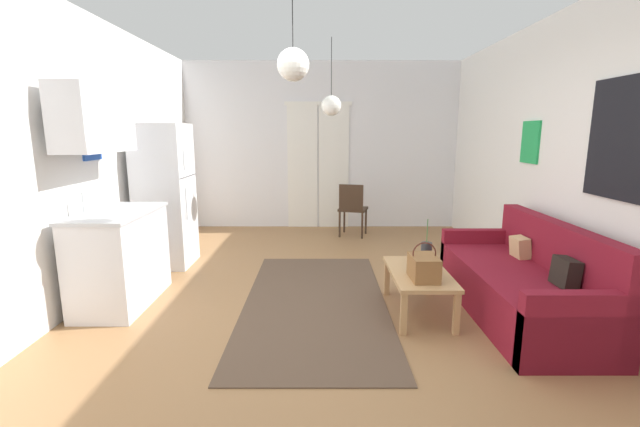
{
  "coord_description": "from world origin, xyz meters",
  "views": [
    {
      "loc": [
        -0.03,
        -3.45,
        1.64
      ],
      "look_at": [
        -0.02,
        1.27,
        0.72
      ],
      "focal_mm": 23.58,
      "sensor_mm": 36.0,
      "label": 1
    }
  ],
  "objects_px": {
    "couch": "(525,286)",
    "coffee_table": "(419,277)",
    "bamboo_vase": "(426,256)",
    "refrigerator": "(165,196)",
    "pendant_lamp_far": "(331,106)",
    "accent_chair": "(352,207)",
    "handbag": "(424,267)",
    "pendant_lamp_near": "(293,65)"
  },
  "relations": [
    {
      "from": "coffee_table",
      "to": "handbag",
      "type": "distance_m",
      "value": 0.26
    },
    {
      "from": "couch",
      "to": "coffee_table",
      "type": "xyz_separation_m",
      "value": [
        -0.95,
        0.06,
        0.07
      ]
    },
    {
      "from": "couch",
      "to": "handbag",
      "type": "xyz_separation_m",
      "value": [
        -0.97,
        -0.15,
        0.23
      ]
    },
    {
      "from": "bamboo_vase",
      "to": "coffee_table",
      "type": "bearing_deg",
      "value": -142.85
    },
    {
      "from": "couch",
      "to": "accent_chair",
      "type": "distance_m",
      "value": 3.24
    },
    {
      "from": "bamboo_vase",
      "to": "refrigerator",
      "type": "bearing_deg",
      "value": 154.03
    },
    {
      "from": "accent_chair",
      "to": "pendant_lamp_far",
      "type": "bearing_deg",
      "value": 85.85
    },
    {
      "from": "couch",
      "to": "refrigerator",
      "type": "relative_size",
      "value": 1.13
    },
    {
      "from": "pendant_lamp_far",
      "to": "accent_chair",
      "type": "bearing_deg",
      "value": 70.03
    },
    {
      "from": "bamboo_vase",
      "to": "handbag",
      "type": "xyz_separation_m",
      "value": [
        -0.08,
        -0.26,
        -0.02
      ]
    },
    {
      "from": "refrigerator",
      "to": "accent_chair",
      "type": "relative_size",
      "value": 2.06
    },
    {
      "from": "accent_chair",
      "to": "refrigerator",
      "type": "bearing_deg",
      "value": 46.37
    },
    {
      "from": "couch",
      "to": "refrigerator",
      "type": "height_order",
      "value": "refrigerator"
    },
    {
      "from": "bamboo_vase",
      "to": "accent_chair",
      "type": "distance_m",
      "value": 2.87
    },
    {
      "from": "handbag",
      "to": "pendant_lamp_near",
      "type": "bearing_deg",
      "value": 170.63
    },
    {
      "from": "couch",
      "to": "bamboo_vase",
      "type": "bearing_deg",
      "value": 172.8
    },
    {
      "from": "coffee_table",
      "to": "pendant_lamp_near",
      "type": "distance_m",
      "value": 2.16
    },
    {
      "from": "couch",
      "to": "coffee_table",
      "type": "distance_m",
      "value": 0.96
    },
    {
      "from": "couch",
      "to": "pendant_lamp_near",
      "type": "distance_m",
      "value": 2.82
    },
    {
      "from": "handbag",
      "to": "accent_chair",
      "type": "bearing_deg",
      "value": 96.96
    },
    {
      "from": "couch",
      "to": "handbag",
      "type": "height_order",
      "value": "couch"
    },
    {
      "from": "coffee_table",
      "to": "refrigerator",
      "type": "relative_size",
      "value": 0.55
    },
    {
      "from": "bamboo_vase",
      "to": "pendant_lamp_near",
      "type": "relative_size",
      "value": 0.63
    },
    {
      "from": "coffee_table",
      "to": "pendant_lamp_far",
      "type": "relative_size",
      "value": 1.0
    },
    {
      "from": "couch",
      "to": "pendant_lamp_near",
      "type": "bearing_deg",
      "value": 179.04
    },
    {
      "from": "bamboo_vase",
      "to": "handbag",
      "type": "relative_size",
      "value": 1.44
    },
    {
      "from": "couch",
      "to": "pendant_lamp_far",
      "type": "distance_m",
      "value": 3.09
    },
    {
      "from": "couch",
      "to": "coffee_table",
      "type": "height_order",
      "value": "couch"
    },
    {
      "from": "coffee_table",
      "to": "handbag",
      "type": "height_order",
      "value": "handbag"
    },
    {
      "from": "couch",
      "to": "pendant_lamp_near",
      "type": "xyz_separation_m",
      "value": [
        -2.08,
        0.03,
        1.91
      ]
    },
    {
      "from": "handbag",
      "to": "bamboo_vase",
      "type": "bearing_deg",
      "value": 72.18
    },
    {
      "from": "coffee_table",
      "to": "pendant_lamp_far",
      "type": "bearing_deg",
      "value": 112.03
    },
    {
      "from": "refrigerator",
      "to": "pendant_lamp_far",
      "type": "relative_size",
      "value": 1.82
    },
    {
      "from": "couch",
      "to": "pendant_lamp_far",
      "type": "bearing_deg",
      "value": 131.59
    },
    {
      "from": "pendant_lamp_near",
      "to": "couch",
      "type": "bearing_deg",
      "value": -0.96
    },
    {
      "from": "couch",
      "to": "pendant_lamp_near",
      "type": "relative_size",
      "value": 2.62
    },
    {
      "from": "couch",
      "to": "handbag",
      "type": "distance_m",
      "value": 1.0
    },
    {
      "from": "bamboo_vase",
      "to": "accent_chair",
      "type": "relative_size",
      "value": 0.56
    },
    {
      "from": "pendant_lamp_near",
      "to": "pendant_lamp_far",
      "type": "distance_m",
      "value": 1.94
    },
    {
      "from": "handbag",
      "to": "pendant_lamp_near",
      "type": "relative_size",
      "value": 0.44
    },
    {
      "from": "accent_chair",
      "to": "pendant_lamp_far",
      "type": "relative_size",
      "value": 0.88
    },
    {
      "from": "bamboo_vase",
      "to": "pendant_lamp_near",
      "type": "height_order",
      "value": "pendant_lamp_near"
    }
  ]
}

